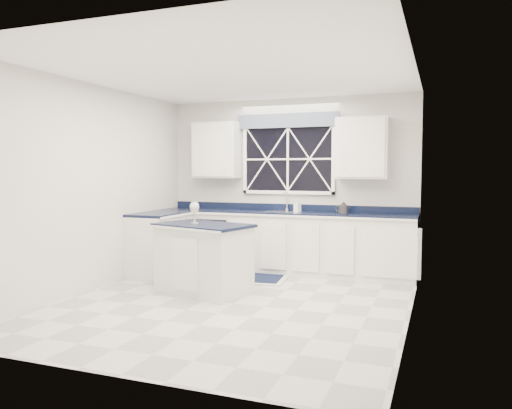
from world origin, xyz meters
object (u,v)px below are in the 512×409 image
at_px(faucet, 287,201).
at_px(wine_glass, 194,208).
at_px(island, 204,258).
at_px(dishwasher, 218,242).
at_px(soap_bottle, 297,205).
at_px(kettle, 343,208).

xyz_separation_m(faucet, wine_glass, (-0.71, -1.76, -0.01)).
bearing_deg(island, dishwasher, 124.17).
relative_size(dishwasher, soap_bottle, 4.38).
relative_size(faucet, wine_glass, 1.05).
xyz_separation_m(dishwasher, island, (0.54, -1.60, 0.04)).
height_order(island, kettle, kettle).
height_order(dishwasher, soap_bottle, soap_bottle).
bearing_deg(soap_bottle, dishwasher, -175.38).
relative_size(faucet, kettle, 1.25).
relative_size(dishwasher, island, 0.61).
height_order(faucet, kettle, faucet).
distance_m(dishwasher, island, 1.69).
xyz_separation_m(wine_glass, soap_bottle, (0.91, 1.67, -0.06)).
bearing_deg(soap_bottle, faucet, 156.13).
bearing_deg(soap_bottle, island, -114.13).
distance_m(dishwasher, soap_bottle, 1.45).
height_order(faucet, island, faucet).
relative_size(dishwasher, wine_glass, 2.86).
xyz_separation_m(faucet, soap_bottle, (0.20, -0.09, -0.06)).
xyz_separation_m(island, wine_glass, (-0.14, 0.04, 0.64)).
relative_size(dishwasher, faucet, 2.72).
bearing_deg(kettle, wine_glass, -123.91).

